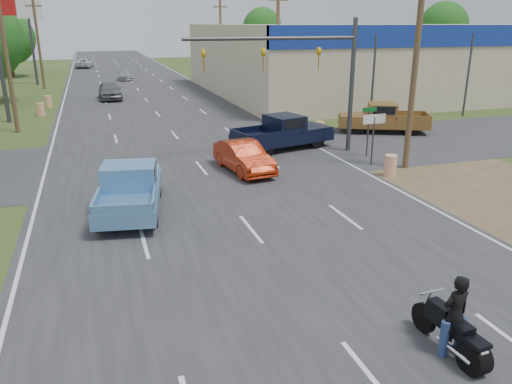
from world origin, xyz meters
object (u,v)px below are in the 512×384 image
object	(u,v)px
rider	(455,318)
navy_pickup	(285,132)
red_convertible	(244,157)
distant_car_grey	(110,90)
distant_car_white	(85,63)
distant_car_silver	(125,75)
blue_pickup	(130,187)
brown_pickup	(381,118)
motorcycle	(454,335)

from	to	relation	value
rider	navy_pickup	size ratio (longest dim) A/B	0.29
red_convertible	distant_car_grey	distance (m)	27.00
red_convertible	distant_car_white	bearing A→B (deg)	88.83
distant_car_silver	distant_car_white	bearing A→B (deg)	107.58
red_convertible	blue_pickup	xyz separation A→B (m)	(-5.52, -3.66, 0.20)
rider	brown_pickup	xyz separation A→B (m)	(10.85, 20.54, 0.07)
rider	navy_pickup	bearing A→B (deg)	-103.42
distant_car_grey	distant_car_silver	distance (m)	17.13
red_convertible	brown_pickup	bearing A→B (deg)	20.66
brown_pickup	distant_car_white	xyz separation A→B (m)	(-18.11, 57.72, -0.23)
red_convertible	distant_car_white	size ratio (longest dim) A/B	0.84
motorcycle	navy_pickup	size ratio (longest dim) A/B	0.37
red_convertible	rider	xyz separation A→B (m)	(0.18, -14.64, 0.17)
brown_pickup	distant_car_grey	size ratio (longest dim) A/B	1.24
distant_car_white	distant_car_silver	bearing A→B (deg)	112.05
brown_pickup	distant_car_white	world-z (taller)	brown_pickup
red_convertible	navy_pickup	distance (m)	5.08
motorcycle	distant_car_white	xyz separation A→B (m)	(-7.27, 78.32, 0.21)
rider	distant_car_silver	size ratio (longest dim) A/B	0.40
blue_pickup	distant_car_silver	world-z (taller)	blue_pickup
red_convertible	distant_car_silver	distance (m)	43.54
rider	navy_pickup	xyz separation A→B (m)	(3.31, 18.31, 0.07)
blue_pickup	distant_car_silver	size ratio (longest dim) A/B	1.30
navy_pickup	distant_car_grey	distance (m)	24.37
rider	distant_car_white	xyz separation A→B (m)	(-7.26, 78.26, -0.16)
motorcycle	distant_car_silver	size ratio (longest dim) A/B	0.51
navy_pickup	distant_car_white	bearing A→B (deg)	175.84
distant_car_silver	distant_car_white	xyz separation A→B (m)	(-4.77, 20.15, 0.08)
red_convertible	navy_pickup	xyz separation A→B (m)	(3.50, 3.67, 0.24)
distant_car_silver	red_convertible	bearing A→B (deg)	-82.70
red_convertible	distant_car_silver	size ratio (longest dim) A/B	0.98
blue_pickup	navy_pickup	world-z (taller)	navy_pickup
rider	distant_car_silver	distance (m)	58.17
distant_car_silver	navy_pickup	bearing A→B (deg)	-77.44
rider	blue_pickup	bearing A→B (deg)	-65.69
red_convertible	blue_pickup	distance (m)	6.63
motorcycle	distant_car_grey	bearing A→B (deg)	93.88
red_convertible	motorcycle	size ratio (longest dim) A/B	1.92
rider	navy_pickup	distance (m)	18.61
red_convertible	distant_car_grey	size ratio (longest dim) A/B	0.89
rider	distant_car_grey	distance (m)	41.50
blue_pickup	navy_pickup	size ratio (longest dim) A/B	0.95
distant_car_grey	distant_car_silver	xyz separation A→B (m)	(2.59, 16.93, -0.19)
blue_pickup	motorcycle	bearing A→B (deg)	-52.93
motorcycle	brown_pickup	xyz separation A→B (m)	(10.84, 20.60, 0.44)
brown_pickup	distant_car_white	size ratio (longest dim) A/B	1.17
brown_pickup	distant_car_silver	world-z (taller)	brown_pickup
distant_car_grey	navy_pickup	bearing A→B (deg)	-71.11
blue_pickup	navy_pickup	bearing A→B (deg)	48.84
distant_car_grey	motorcycle	bearing A→B (deg)	-84.24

